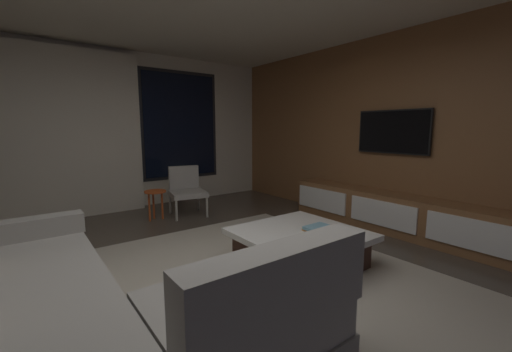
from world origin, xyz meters
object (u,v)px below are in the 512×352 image
Objects in this scene: media_console at (394,214)px; mounted_tv at (393,132)px; coffee_table at (300,248)px; accent_chair_near_window at (186,188)px; sectional_couch at (86,314)px; book_stack_on_coffee_table at (316,228)px; side_stool at (155,196)px.

mounted_tv is at bearing 47.55° from media_console.
mounted_tv is at bearing 5.45° from coffee_table.
mounted_tv reaches higher than accent_chair_near_window.
sectional_couch is at bearing -177.45° from media_console.
coffee_table is 4.31× the size of book_stack_on_coffee_table.
coffee_table is at bearing 179.60° from media_console.
accent_chair_near_window is 3.23m from mounted_tv.
media_console reaches higher than coffee_table.
book_stack_on_coffee_table is 0.26× the size of mounted_tv.
book_stack_on_coffee_table is at bearing -73.68° from side_stool.
mounted_tv is (1.80, 0.27, 0.96)m from book_stack_on_coffee_table.
media_console is (2.37, -2.51, -0.12)m from side_stool.
coffee_table is (1.98, 0.18, -0.10)m from sectional_couch.
book_stack_on_coffee_table is 0.09× the size of media_console.
accent_chair_near_window reaches higher than side_stool.
media_console is (1.76, -0.01, 0.06)m from coffee_table.
book_stack_on_coffee_table is at bearing -171.46° from mounted_tv.
side_stool is 3.45m from media_console.
side_stool is at bearing 103.70° from coffee_table.
mounted_tv is at bearing 8.54° from book_stack_on_coffee_table.
accent_chair_near_window is 0.25× the size of media_console.
book_stack_on_coffee_table is at bearing -177.46° from media_console.
side_stool is at bearing 137.83° from mounted_tv.
side_stool is 3.58m from mounted_tv.
side_stool is at bearing 106.32° from book_stack_on_coffee_table.
accent_chair_near_window reaches higher than book_stack_on_coffee_table.
coffee_table is at bearing 5.17° from sectional_couch.
media_console reaches higher than side_stool.
sectional_couch is 1.99m from coffee_table.
mounted_tv is (2.55, -2.31, 0.98)m from side_stool.
coffee_table is 1.49× the size of accent_chair_near_window.
side_stool is (1.37, 2.68, 0.08)m from sectional_couch.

